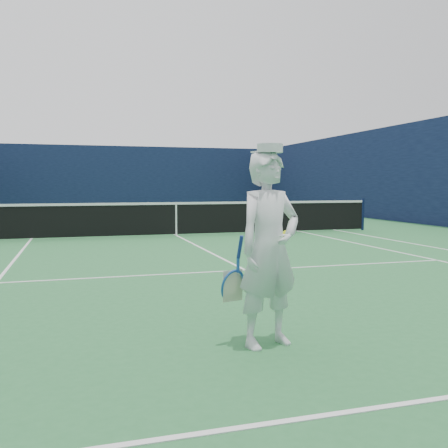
{
  "coord_description": "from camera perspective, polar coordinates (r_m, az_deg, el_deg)",
  "views": [
    {
      "loc": [
        -2.88,
        -14.77,
        1.54
      ],
      "look_at": [
        -1.14,
        -8.91,
        1.05
      ],
      "focal_mm": 40.0,
      "sensor_mm": 36.0,
      "label": 1
    }
  ],
  "objects": [
    {
      "name": "ground",
      "position": [
        15.12,
        -5.47,
        -1.31
      ],
      "size": [
        80.0,
        80.0,
        0.0
      ],
      "primitive_type": "plane",
      "color": "#2A6E39",
      "rests_on": "ground"
    },
    {
      "name": "court_markings",
      "position": [
        15.12,
        -5.47,
        -1.3
      ],
      "size": [
        11.03,
        23.83,
        0.01
      ],
      "color": "white",
      "rests_on": "ground"
    },
    {
      "name": "windscreen_fence",
      "position": [
        15.05,
        -5.53,
        6.28
      ],
      "size": [
        20.12,
        36.12,
        4.0
      ],
      "color": "#0E1734",
      "rests_on": "ground"
    },
    {
      "name": "tennis_net",
      "position": [
        15.08,
        -5.49,
        0.78
      ],
      "size": [
        12.88,
        0.09,
        1.07
      ],
      "color": "#141E4C",
      "rests_on": "ground"
    },
    {
      "name": "tennis_player",
      "position": [
        4.73,
        5.17,
        -2.81
      ],
      "size": [
        0.87,
        0.62,
        1.91
      ],
      "rotation": [
        0.0,
        0.0,
        0.28
      ],
      "color": "white",
      "rests_on": "ground"
    }
  ]
}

